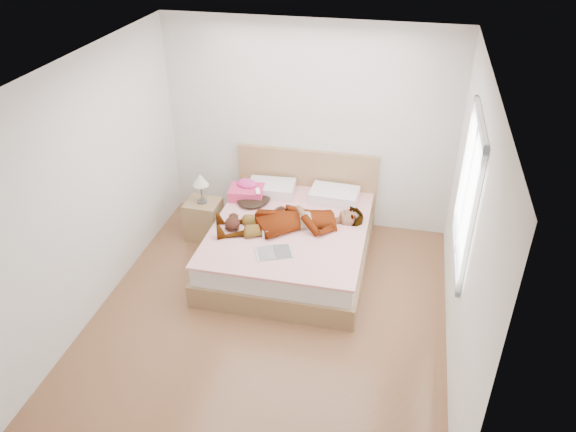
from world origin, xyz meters
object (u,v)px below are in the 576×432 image
object	(u,v)px
bed	(291,239)
towel	(247,191)
nightstand	(204,216)
plush_toy	(233,222)
coffee_mug	(266,233)
magazine	(274,253)
woman	(291,217)
phone	(258,191)

from	to	relation	value
bed	towel	bearing A→B (deg)	145.67
bed	towel	distance (m)	0.87
towel	nightstand	bearing A→B (deg)	-155.50
plush_toy	nightstand	distance (m)	0.80
coffee_mug	plush_toy	world-z (taller)	plush_toy
bed	plush_toy	bearing A→B (deg)	-155.98
towel	nightstand	distance (m)	0.63
bed	magazine	bearing A→B (deg)	-93.95
magazine	plush_toy	world-z (taller)	plush_toy
bed	nightstand	xyz separation A→B (m)	(-1.18, 0.23, 0.02)
towel	plush_toy	world-z (taller)	towel
woman	towel	xyz separation A→B (m)	(-0.68, 0.54, -0.03)
towel	plush_toy	bearing A→B (deg)	-86.33
woman	magazine	world-z (taller)	woman
phone	bed	xyz separation A→B (m)	(0.49, -0.32, -0.41)
magazine	coffee_mug	distance (m)	0.33
towel	woman	bearing A→B (deg)	-38.22
phone	plush_toy	distance (m)	0.62
phone	towel	bearing A→B (deg)	122.36
phone	towel	size ratio (longest dim) A/B	0.21
phone	magazine	world-z (taller)	phone
coffee_mug	plush_toy	distance (m)	0.43
nightstand	bed	bearing A→B (deg)	-10.93
towel	coffee_mug	xyz separation A→B (m)	(0.46, -0.83, -0.04)
phone	magazine	size ratio (longest dim) A/B	0.21
magazine	coffee_mug	size ratio (longest dim) A/B	3.51
bed	nightstand	bearing A→B (deg)	169.07
magazine	plush_toy	size ratio (longest dim) A/B	1.64
plush_toy	nightstand	world-z (taller)	nightstand
bed	nightstand	size ratio (longest dim) A/B	2.36
bed	towel	world-z (taller)	bed
towel	plush_toy	size ratio (longest dim) A/B	1.62
magazine	nightstand	bearing A→B (deg)	142.03
towel	nightstand	size ratio (longest dim) A/B	0.51
magazine	plush_toy	bearing A→B (deg)	146.84
nightstand	phone	bearing A→B (deg)	7.56
magazine	plush_toy	distance (m)	0.69
coffee_mug	bed	bearing A→B (deg)	60.55
phone	towel	world-z (taller)	towel
coffee_mug	plush_toy	xyz separation A→B (m)	(-0.42, 0.09, 0.03)
nightstand	towel	bearing A→B (deg)	24.50
towel	plush_toy	distance (m)	0.74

